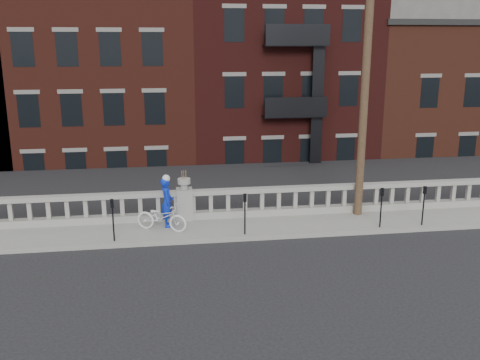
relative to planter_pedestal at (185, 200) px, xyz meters
name	(u,v)px	position (x,y,z in m)	size (l,w,h in m)	color
ground	(192,269)	(0.00, -3.95, -0.83)	(120.00, 120.00, 0.00)	black
sidewalk	(186,230)	(0.00, -0.95, -0.76)	(32.00, 2.20, 0.15)	gray
balustrade	(185,206)	(0.00, 0.00, -0.19)	(28.00, 0.34, 1.03)	gray
planter_pedestal	(185,200)	(0.00, 0.00, 0.00)	(0.55, 0.55, 1.76)	gray
lower_level	(179,95)	(0.56, 19.09, 1.80)	(80.00, 44.00, 20.80)	#605E59
utility_pole	(366,71)	(6.20, -0.35, 4.41)	(1.60, 0.28, 10.00)	#422D1E
parking_meter_a	(113,215)	(-2.29, -1.80, 0.17)	(0.10, 0.09, 1.36)	black
parking_meter_b	(245,209)	(1.84, -1.80, 0.17)	(0.10, 0.09, 1.36)	black
parking_meter_c	(381,203)	(6.44, -1.80, 0.17)	(0.10, 0.09, 1.36)	black
parking_meter_d	(424,201)	(7.94, -1.80, 0.17)	(0.10, 0.09, 1.36)	black
bicycle	(162,217)	(-0.81, -1.05, -0.22)	(0.61, 1.75, 0.92)	white
cyclist	(167,202)	(-0.61, -0.65, 0.16)	(0.61, 0.40, 1.68)	#0C26BE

